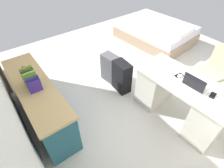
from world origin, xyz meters
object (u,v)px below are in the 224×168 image
object	(u,v)px
laptop	(195,84)
cell_phone_by_mouse	(179,75)
credenza	(40,102)
figurine_small	(23,68)
office_chair	(211,75)
suitcase_black	(122,77)
desk	(180,99)
suitcase_spare_grey	(110,68)
computer_mouse	(180,76)
cell_phone_near_laptop	(213,95)
bed	(156,32)

from	to	relation	value
laptop	cell_phone_by_mouse	xyz separation A→B (m)	(0.28, -0.04, -0.04)
credenza	laptop	bearing A→B (deg)	-128.52
laptop	figurine_small	xyz separation A→B (m)	(1.82, 1.78, -0.01)
office_chair	credenza	xyz separation A→B (m)	(1.26, 2.70, -0.05)
suitcase_black	desk	bearing A→B (deg)	-159.42
suitcase_black	suitcase_spare_grey	size ratio (longest dim) A/B	1.06
office_chair	laptop	size ratio (longest dim) A/B	2.93
credenza	computer_mouse	bearing A→B (deg)	-122.55
suitcase_black	cell_phone_by_mouse	xyz separation A→B (m)	(-0.91, -0.34, 0.45)
laptop	cell_phone_near_laptop	distance (m)	0.26
cell_phone_near_laptop	suitcase_spare_grey	bearing A→B (deg)	-1.88
desk	credenza	xyz separation A→B (m)	(1.28, 1.79, -0.02)
suitcase_black	cell_phone_near_laptop	world-z (taller)	cell_phone_near_laptop
computer_mouse	office_chair	bearing A→B (deg)	-99.39
suitcase_black	computer_mouse	bearing A→B (deg)	-156.31
desk	bed	size ratio (longest dim) A/B	0.73
suitcase_spare_grey	computer_mouse	bearing A→B (deg)	-171.80
suitcase_spare_grey	computer_mouse	size ratio (longest dim) A/B	5.79
office_chair	suitcase_black	bearing A→B (deg)	50.04
figurine_small	laptop	bearing A→B (deg)	-135.61
desk	suitcase_spare_grey	xyz separation A→B (m)	(1.42, 0.31, -0.11)
desk	suitcase_black	distance (m)	1.11
desk	laptop	xyz separation A→B (m)	(-0.13, 0.01, 0.41)
bed	suitcase_spare_grey	distance (m)	2.11
office_chair	bed	distance (m)	2.18
computer_mouse	cell_phone_by_mouse	bearing A→B (deg)	-25.80
desk	cell_phone_by_mouse	size ratio (longest dim) A/B	10.81
credenza	computer_mouse	xyz separation A→B (m)	(-1.15, -1.81, 0.40)
office_chair	computer_mouse	distance (m)	0.97
office_chair	cell_phone_by_mouse	bearing A→B (deg)	81.96
cell_phone_by_mouse	figurine_small	distance (m)	2.38
cell_phone_near_laptop	office_chair	bearing A→B (deg)	-77.89
laptop	figurine_small	bearing A→B (deg)	44.39
bed	suitcase_black	bearing A→B (deg)	116.17
laptop	figurine_small	world-z (taller)	laptop
bed	suitcase_black	size ratio (longest dim) A/B	3.27
desk	cell_phone_near_laptop	distance (m)	0.53
credenza	computer_mouse	distance (m)	2.18
bed	cell_phone_by_mouse	xyz separation A→B (m)	(-1.90, 1.68, 0.52)
credenza	figurine_small	size ratio (longest dim) A/B	16.36
suitcase_black	office_chair	bearing A→B (deg)	-126.10
office_chair	credenza	size ratio (longest dim) A/B	0.52
office_chair	cell_phone_by_mouse	xyz separation A→B (m)	(0.13, 0.89, 0.34)
suitcase_black	suitcase_spare_grey	world-z (taller)	suitcase_black
bed	cell_phone_near_laptop	bearing A→B (deg)	145.63
computer_mouse	cell_phone_near_laptop	distance (m)	0.51
bed	computer_mouse	xyz separation A→B (m)	(-1.92, 1.68, 0.53)
office_chair	figurine_small	world-z (taller)	office_chair
credenza	bed	size ratio (longest dim) A/B	0.89
laptop	cell_phone_by_mouse	size ratio (longest dim) A/B	2.36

